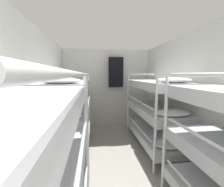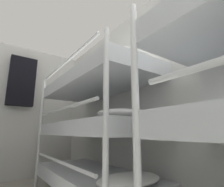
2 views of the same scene
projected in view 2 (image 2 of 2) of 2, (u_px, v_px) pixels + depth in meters
The scene contains 4 objects.
wall_right at pixel (184, 89), 1.68m from camera, with size 0.06×5.35×2.40m.
wall_back at pixel (0, 108), 3.02m from camera, with size 2.77×0.06×2.40m.
bunk_stack_right_far at pixel (94, 128), 2.13m from camera, with size 0.81×1.89×1.64m.
hanging_coat at pixel (22, 81), 3.16m from camera, with size 0.44×0.12×0.90m.
Camera 2 is at (-0.15, 1.69, 0.80)m, focal length 28.00 mm.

